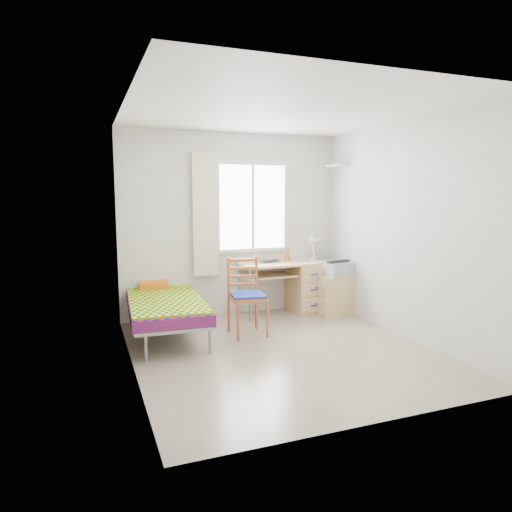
# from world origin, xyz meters

# --- Properties ---
(floor) EXTENTS (3.50, 3.50, 0.00)m
(floor) POSITION_xyz_m (0.00, 0.00, 0.00)
(floor) COLOR #BCAD93
(floor) RESTS_ON ground
(ceiling) EXTENTS (3.50, 3.50, 0.00)m
(ceiling) POSITION_xyz_m (0.00, 0.00, 2.60)
(ceiling) COLOR white
(ceiling) RESTS_ON wall_back
(wall_back) EXTENTS (3.20, 0.00, 3.20)m
(wall_back) POSITION_xyz_m (0.00, 1.75, 1.30)
(wall_back) COLOR silver
(wall_back) RESTS_ON ground
(wall_left) EXTENTS (0.00, 3.50, 3.50)m
(wall_left) POSITION_xyz_m (-1.60, 0.00, 1.30)
(wall_left) COLOR silver
(wall_left) RESTS_ON ground
(wall_right) EXTENTS (0.00, 3.50, 3.50)m
(wall_right) POSITION_xyz_m (1.60, 0.00, 1.30)
(wall_right) COLOR silver
(wall_right) RESTS_ON ground
(window) EXTENTS (1.10, 0.04, 1.30)m
(window) POSITION_xyz_m (0.30, 1.73, 1.55)
(window) COLOR white
(window) RESTS_ON wall_back
(curtain) EXTENTS (0.35, 0.05, 1.70)m
(curtain) POSITION_xyz_m (-0.42, 1.68, 1.45)
(curtain) COLOR #ECE8C3
(curtain) RESTS_ON wall_back
(floating_shelf) EXTENTS (0.20, 0.32, 0.03)m
(floating_shelf) POSITION_xyz_m (1.49, 1.40, 2.15)
(floating_shelf) COLOR white
(floating_shelf) RESTS_ON wall_right
(bed) EXTENTS (0.98, 1.92, 0.81)m
(bed) POSITION_xyz_m (-1.11, 1.12, 0.39)
(bed) COLOR gray
(bed) RESTS_ON floor
(desk) EXTENTS (1.22, 0.58, 0.76)m
(desk) POSITION_xyz_m (0.97, 1.47, 0.41)
(desk) COLOR tan
(desk) RESTS_ON floor
(chair) EXTENTS (0.47, 0.47, 0.96)m
(chair) POSITION_xyz_m (-0.14, 0.75, 0.54)
(chair) COLOR #AA6120
(chair) RESTS_ON floor
(cabinet) EXTENTS (0.55, 0.49, 0.57)m
(cabinet) POSITION_xyz_m (1.34, 1.21, 0.28)
(cabinet) COLOR tan
(cabinet) RESTS_ON floor
(printer) EXTENTS (0.49, 0.54, 0.21)m
(printer) POSITION_xyz_m (1.37, 1.21, 0.67)
(printer) COLOR #A1A4A8
(printer) RESTS_ON cabinet
(laptop) EXTENTS (0.38, 0.30, 0.03)m
(laptop) POSITION_xyz_m (0.53, 1.54, 0.77)
(laptop) COLOR black
(laptop) RESTS_ON desk
(pen_cup) EXTENTS (0.09, 0.09, 0.10)m
(pen_cup) POSITION_xyz_m (0.81, 1.60, 0.81)
(pen_cup) COLOR orange
(pen_cup) RESTS_ON desk
(task_lamp) EXTENTS (0.22, 0.32, 0.39)m
(task_lamp) POSITION_xyz_m (1.14, 1.44, 1.00)
(task_lamp) COLOR white
(task_lamp) RESTS_ON desk
(book) EXTENTS (0.28, 0.30, 0.02)m
(book) POSITION_xyz_m (0.49, 1.50, 0.59)
(book) COLOR gray
(book) RESTS_ON desk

